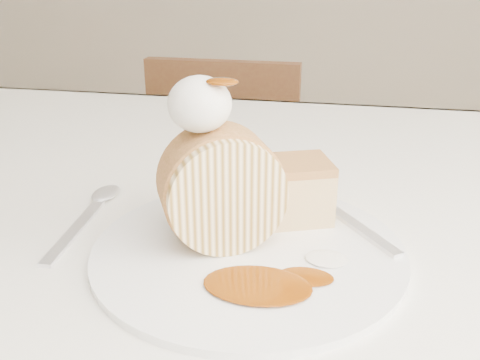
# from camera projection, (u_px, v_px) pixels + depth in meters

# --- Properties ---
(table) EXTENTS (1.40, 0.90, 0.75)m
(table) POSITION_uv_depth(u_px,v_px,m) (280.00, 266.00, 0.65)
(table) COLOR white
(table) RESTS_ON ground
(chair_far) EXTENTS (0.37, 0.37, 0.78)m
(chair_far) POSITION_uv_depth(u_px,v_px,m) (231.00, 179.00, 1.45)
(chair_far) COLOR brown
(chair_far) RESTS_ON ground
(plate) EXTENTS (0.38, 0.38, 0.01)m
(plate) POSITION_uv_depth(u_px,v_px,m) (248.00, 250.00, 0.50)
(plate) COLOR white
(plate) RESTS_ON table
(roulade_slice) EXTENTS (0.12, 0.10, 0.11)m
(roulade_slice) POSITION_uv_depth(u_px,v_px,m) (222.00, 189.00, 0.49)
(roulade_slice) COLOR #FAE2AD
(roulade_slice) RESTS_ON plate
(cake_chunk) EXTENTS (0.08, 0.08, 0.05)m
(cake_chunk) POSITION_uv_depth(u_px,v_px,m) (296.00, 194.00, 0.55)
(cake_chunk) COLOR #C17E49
(cake_chunk) RESTS_ON plate
(whipped_cream) EXTENTS (0.06, 0.06, 0.05)m
(whipped_cream) POSITION_uv_depth(u_px,v_px,m) (200.00, 104.00, 0.46)
(whipped_cream) COLOR white
(whipped_cream) RESTS_ON roulade_slice
(caramel_drizzle) EXTENTS (0.03, 0.02, 0.01)m
(caramel_drizzle) POSITION_uv_depth(u_px,v_px,m) (222.00, 74.00, 0.44)
(caramel_drizzle) COLOR #6F3004
(caramel_drizzle) RESTS_ON whipped_cream
(caramel_pool) EXTENTS (0.11, 0.09, 0.00)m
(caramel_pool) POSITION_uv_depth(u_px,v_px,m) (257.00, 285.00, 0.44)
(caramel_pool) COLOR #6F3004
(caramel_pool) RESTS_ON plate
(fork) EXTENTS (0.12, 0.15, 0.00)m
(fork) POSITION_uv_depth(u_px,v_px,m) (357.00, 227.00, 0.53)
(fork) COLOR silver
(fork) RESTS_ON plate
(spoon) EXTENTS (0.04, 0.17, 0.00)m
(spoon) POSITION_uv_depth(u_px,v_px,m) (75.00, 231.00, 0.54)
(spoon) COLOR silver
(spoon) RESTS_ON table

